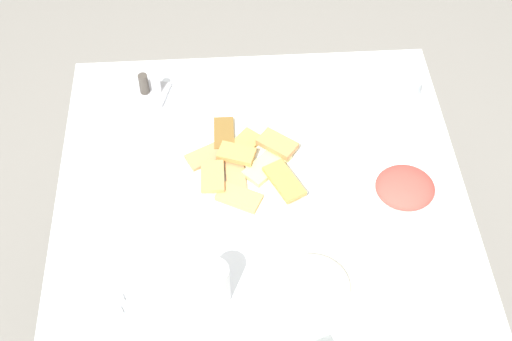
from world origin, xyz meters
The scene contains 11 objects.
ground_plane centered at (0.00, 0.00, 0.00)m, with size 6.00×6.00×0.00m, color gray.
dining_table centered at (0.00, 0.00, 0.68)m, with size 1.01×0.93×0.77m.
pide_platter centered at (0.03, -0.05, 0.78)m, with size 0.33×0.33×0.05m.
salad_plate_greens centered at (-0.35, 0.05, 0.79)m, with size 0.24×0.24×0.06m.
salad_plate_rice centered at (-0.09, 0.30, 0.79)m, with size 0.22×0.22×0.05m.
soda_can centered at (0.12, 0.30, 0.83)m, with size 0.07×0.07×0.12m, color silver.
drinking_glass centered at (-0.40, -0.24, 0.83)m, with size 0.07×0.07×0.11m, color silver.
paper_napkin centered at (0.40, 0.34, 0.77)m, with size 0.13×0.13×0.00m, color white.
fork centered at (0.40, 0.33, 0.78)m, with size 0.18×0.02×0.01m, color silver.
spoon centered at (0.40, 0.36, 0.78)m, with size 0.18×0.02×0.01m, color silver.
condiment_caddy centered at (0.28, -0.33, 0.79)m, with size 0.11×0.11×0.07m.
Camera 1 is at (0.07, 0.97, 2.10)m, focal length 46.50 mm.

